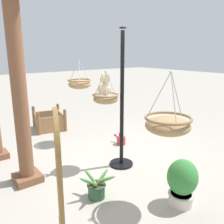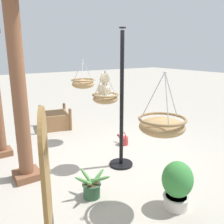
{
  "view_description": "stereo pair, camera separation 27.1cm",
  "coord_description": "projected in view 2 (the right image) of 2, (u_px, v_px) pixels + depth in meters",
  "views": [
    {
      "loc": [
        -3.37,
        2.68,
        2.1
      ],
      "look_at": [
        -0.01,
        0.1,
        1.02
      ],
      "focal_mm": 38.21,
      "sensor_mm": 36.0,
      "label": 1
    },
    {
      "loc": [
        -3.52,
        2.46,
        2.1
      ],
      "look_at": [
        -0.01,
        0.1,
        1.02
      ],
      "focal_mm": 38.21,
      "sensor_mm": 36.0,
      "label": 2
    }
  ],
  "objects": [
    {
      "name": "potted_plant_trailing_ivy",
      "position": [
        92.0,
        187.0,
        3.51
      ],
      "size": [
        0.48,
        0.51,
        0.39
      ],
      "color": "#2D5638",
      "rests_on": "ground"
    },
    {
      "name": "potted_plant_tall_leafy",
      "position": [
        177.0,
        184.0,
        3.22
      ],
      "size": [
        0.42,
        0.42,
        0.68
      ],
      "color": "beige",
      "rests_on": "ground"
    },
    {
      "name": "display_sign_board",
      "position": [
        46.0,
        172.0,
        2.32
      ],
      "size": [
        0.56,
        0.26,
        1.62
      ],
      "color": "olive",
      "rests_on": "ground"
    },
    {
      "name": "teddy_bear",
      "position": [
        104.0,
        87.0,
        4.14
      ],
      "size": [
        0.3,
        0.27,
        0.44
      ],
      "color": "beige"
    },
    {
      "name": "hanging_basket_left_high",
      "position": [
        162.0,
        125.0,
        3.02
      ],
      "size": [
        0.61,
        0.61,
        0.81
      ],
      "color": "#A37F51"
    },
    {
      "name": "ground_plane",
      "position": [
        116.0,
        161.0,
        4.69
      ],
      "size": [
        40.0,
        40.0,
        0.0
      ],
      "primitive_type": "plane",
      "color": "#A8A093"
    },
    {
      "name": "hanging_basket_with_teddy",
      "position": [
        105.0,
        98.0,
        4.2
      ],
      "size": [
        0.47,
        0.47,
        0.59
      ],
      "color": "#A37F51"
    },
    {
      "name": "greenhouse_pillar_right",
      "position": [
        19.0,
        94.0,
        3.7
      ],
      "size": [
        0.44,
        0.44,
        2.99
      ],
      "color": "brown",
      "rests_on": "ground"
    },
    {
      "name": "display_pole_central",
      "position": [
        121.0,
        126.0,
        4.34
      ],
      "size": [
        0.44,
        0.44,
        2.49
      ],
      "color": "black",
      "rests_on": "ground"
    },
    {
      "name": "wooden_planter_box",
      "position": [
        55.0,
        119.0,
        6.68
      ],
      "size": [
        0.97,
        0.92,
        0.61
      ],
      "color": "#9E7047",
      "rests_on": "ground"
    },
    {
      "name": "hanging_basket_right_low",
      "position": [
        83.0,
        83.0,
        5.44
      ],
      "size": [
        0.54,
        0.54,
        0.65
      ],
      "color": "#A37F51"
    },
    {
      "name": "watering_can",
      "position": [
        124.0,
        140.0,
        5.5
      ],
      "size": [
        0.35,
        0.2,
        0.3
      ],
      "color": "#B23333",
      "rests_on": "ground"
    }
  ]
}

